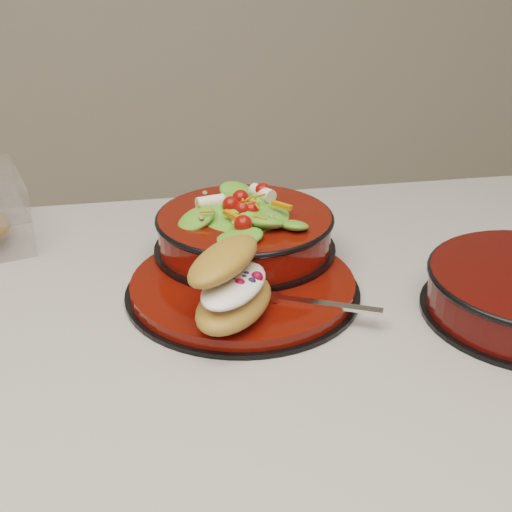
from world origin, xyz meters
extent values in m
cube|color=beige|center=(0.00, 0.00, 0.88)|extent=(1.24, 0.74, 0.04)
cylinder|color=black|center=(-0.06, 0.04, 0.90)|extent=(0.29, 0.29, 0.01)
cylinder|color=#630B03|center=(-0.06, 0.04, 0.91)|extent=(0.27, 0.27, 0.01)
torus|color=black|center=(-0.05, 0.03, 0.92)|extent=(0.15, 0.15, 0.01)
cylinder|color=black|center=(-0.04, 0.12, 0.92)|extent=(0.24, 0.24, 0.01)
cylinder|color=#630B03|center=(-0.04, 0.12, 0.95)|extent=(0.22, 0.22, 0.04)
torus|color=black|center=(-0.04, 0.12, 0.97)|extent=(0.23, 0.23, 0.01)
ellipsoid|color=#488525|center=(-0.04, 0.12, 0.96)|extent=(0.19, 0.19, 0.08)
sphere|color=#AF0D07|center=(0.01, 0.12, 1.01)|extent=(0.02, 0.02, 0.02)
sphere|color=#AF0D07|center=(-0.02, 0.16, 1.01)|extent=(0.02, 0.02, 0.02)
sphere|color=#AF0D07|center=(-0.06, 0.16, 1.01)|extent=(0.02, 0.02, 0.02)
sphere|color=#AF0D07|center=(-0.09, 0.12, 1.01)|extent=(0.02, 0.02, 0.02)
sphere|color=#AF0D07|center=(-0.06, 0.08, 1.01)|extent=(0.02, 0.02, 0.02)
sphere|color=#AF0D07|center=(-0.02, 0.08, 1.01)|extent=(0.02, 0.02, 0.02)
cylinder|color=silver|center=(-0.01, 0.16, 1.01)|extent=(0.04, 0.04, 0.02)
cylinder|color=silver|center=(-0.08, 0.14, 1.01)|extent=(0.04, 0.03, 0.02)
cube|color=orange|center=(-0.06, 0.09, 1.01)|extent=(0.03, 0.03, 0.01)
cube|color=orange|center=(0.01, 0.11, 1.01)|extent=(0.03, 0.02, 0.01)
ellipsoid|color=#AA7034|center=(-0.08, -0.05, 0.94)|extent=(0.13, 0.15, 0.04)
ellipsoid|color=white|center=(-0.08, -0.05, 0.96)|extent=(0.11, 0.13, 0.02)
ellipsoid|color=#AA7034|center=(-0.08, -0.03, 0.98)|extent=(0.12, 0.14, 0.03)
sphere|color=#B10C24|center=(-0.10, -0.05, 0.97)|extent=(0.01, 0.01, 0.01)
sphere|color=#B10C24|center=(-0.07, -0.06, 0.97)|extent=(0.01, 0.01, 0.01)
sphere|color=#B10C24|center=(-0.05, -0.04, 0.97)|extent=(0.01, 0.01, 0.01)
sphere|color=#191947|center=(-0.09, -0.04, 0.97)|extent=(0.01, 0.01, 0.01)
sphere|color=#191947|center=(-0.07, -0.04, 0.97)|extent=(0.01, 0.01, 0.01)
sphere|color=#191947|center=(-0.08, -0.05, 0.97)|extent=(0.01, 0.01, 0.01)
sphere|color=#191947|center=(-0.06, -0.05, 0.97)|extent=(0.01, 0.01, 0.01)
sphere|color=#191947|center=(-0.10, -0.05, 0.97)|extent=(0.01, 0.01, 0.01)
sphere|color=#191947|center=(-0.06, -0.04, 0.97)|extent=(0.01, 0.01, 0.01)
cube|color=silver|center=(0.03, -0.04, 0.92)|extent=(0.12, 0.06, 0.00)
cube|color=silver|center=(-0.04, -0.01, 0.92)|extent=(0.04, 0.03, 0.00)
camera|label=1|loc=(-0.17, -0.71, 1.33)|focal=50.00mm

